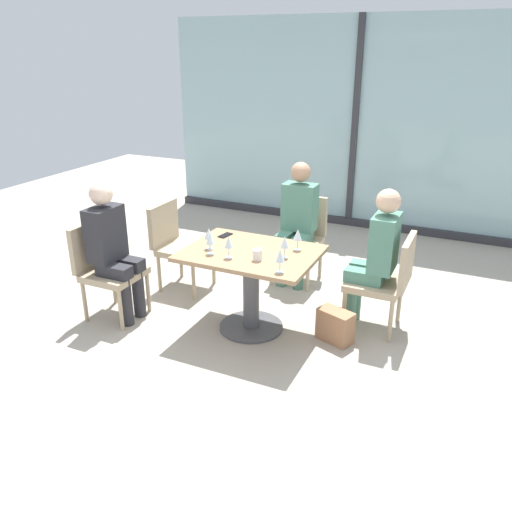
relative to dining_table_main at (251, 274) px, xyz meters
name	(u,v)px	position (x,y,z in m)	size (l,w,h in m)	color
ground_plane	(251,328)	(0.00, 0.00, -0.52)	(12.00, 12.00, 0.00)	#A89E8E
window_wall_backdrop	(355,137)	(0.00, 3.20, 0.69)	(5.30, 0.10, 2.70)	#94B7BC
dining_table_main	(251,274)	(0.00, 0.00, 0.00)	(1.10, 0.83, 0.73)	#997551
chair_far_right	(387,277)	(1.05, 0.47, -0.03)	(0.50, 0.46, 0.87)	tan
chair_near_window	(300,234)	(0.00, 1.21, -0.03)	(0.46, 0.51, 0.87)	tan
chair_side_end	(105,265)	(-1.31, -0.32, -0.03)	(0.50, 0.46, 0.87)	tan
chair_far_left	(177,241)	(-1.05, 0.47, -0.03)	(0.50, 0.46, 0.87)	tan
person_far_right	(376,253)	(0.94, 0.47, 0.18)	(0.39, 0.34, 1.26)	#4C7F6B
person_near_window	(297,218)	(0.00, 1.10, 0.18)	(0.34, 0.39, 1.26)	#4C7F6B
person_side_end	(112,245)	(-1.20, -0.32, 0.18)	(0.39, 0.34, 1.26)	#28282D
wine_glass_0	(229,243)	(-0.10, -0.21, 0.34)	(0.07, 0.07, 0.18)	silver
wine_glass_1	(209,234)	(-0.34, -0.09, 0.34)	(0.07, 0.07, 0.18)	silver
wine_glass_2	(280,256)	(0.38, -0.30, 0.34)	(0.07, 0.07, 0.18)	silver
wine_glass_3	(298,235)	(0.34, 0.19, 0.34)	(0.07, 0.07, 0.18)	silver
wine_glass_4	(210,239)	(-0.27, -0.19, 0.34)	(0.07, 0.07, 0.18)	silver
wine_glass_5	(285,243)	(0.31, -0.02, 0.34)	(0.07, 0.07, 0.18)	silver
coffee_cup	(257,255)	(0.13, -0.15, 0.25)	(0.08, 0.08, 0.09)	white
cell_phone_on_table	(225,235)	(-0.37, 0.25, 0.21)	(0.07, 0.14, 0.01)	black
handbag_0	(335,326)	(0.73, 0.11, -0.38)	(0.30, 0.16, 0.28)	#A3704C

